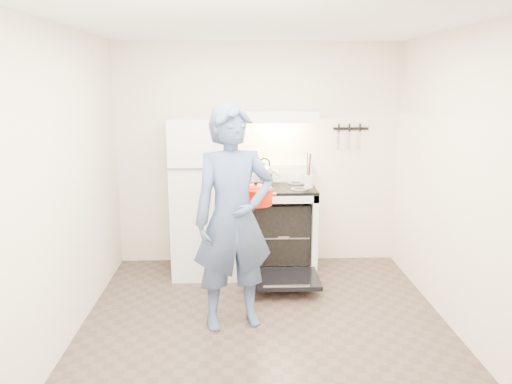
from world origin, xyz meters
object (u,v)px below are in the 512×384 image
Objects in this scene: refrigerator at (206,197)px; stove_body at (280,230)px; tea_kettle at (264,171)px; dutch_oven at (256,197)px; person at (234,219)px.

stove_body is at bearing 1.77° from refrigerator.
tea_kettle reaches higher than stove_body.
stove_body is 2.46× the size of dutch_oven.
dutch_oven is (0.51, -0.86, 0.20)m from refrigerator.
refrigerator is 1.02m from dutch_oven.
tea_kettle is 0.79× the size of dutch_oven.
refrigerator is 0.90m from stove_body.
refrigerator reaches higher than stove_body.
stove_body is 1.45m from person.
refrigerator is at bearing -165.69° from tea_kettle.
dutch_oven is at bearing -97.27° from tea_kettle.
refrigerator is 1.29m from person.
refrigerator is 4.54× the size of dutch_oven.
tea_kettle is 1.04m from dutch_oven.
refrigerator reaches higher than tea_kettle.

